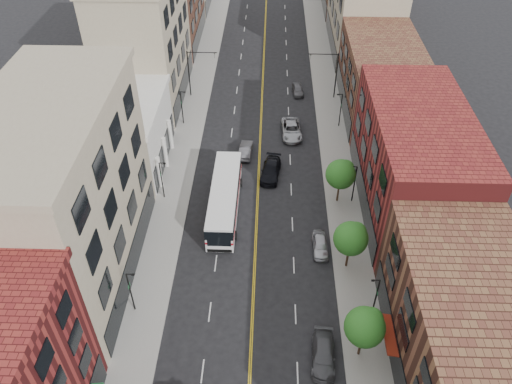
# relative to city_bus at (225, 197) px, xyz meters

# --- Properties ---
(sidewalk_left) EXTENTS (4.00, 110.00, 0.15)m
(sidewalk_left) POSITION_rel_city_bus_xyz_m (-6.36, 13.01, -1.94)
(sidewalk_left) COLOR gray
(sidewalk_left) RESTS_ON ground
(sidewalk_right) EXTENTS (4.00, 110.00, 0.15)m
(sidewalk_right) POSITION_rel_city_bus_xyz_m (13.64, 13.01, -1.94)
(sidewalk_right) COLOR gray
(sidewalk_right) RESTS_ON ground
(bldg_l_tanoffice) EXTENTS (10.00, 22.00, 18.00)m
(bldg_l_tanoffice) POSITION_rel_city_bus_xyz_m (-13.36, -8.99, 6.99)
(bldg_l_tanoffice) COLOR gray
(bldg_l_tanoffice) RESTS_ON ground
(bldg_l_white) EXTENTS (10.00, 14.00, 8.00)m
(bldg_l_white) POSITION_rel_city_bus_xyz_m (-13.36, 9.01, 1.99)
(bldg_l_white) COLOR silver
(bldg_l_white) RESTS_ON ground
(bldg_l_far_a) EXTENTS (10.00, 20.00, 18.00)m
(bldg_l_far_a) POSITION_rel_city_bus_xyz_m (-13.36, 26.01, 6.99)
(bldg_l_far_a) COLOR gray
(bldg_l_far_a) RESTS_ON ground
(bldg_l_far_b) EXTENTS (10.00, 20.00, 15.00)m
(bldg_l_far_b) POSITION_rel_city_bus_xyz_m (-13.36, 46.01, 5.49)
(bldg_l_far_b) COLOR brown
(bldg_l_far_b) RESTS_ON ground
(bldg_r_near) EXTENTS (10.00, 26.00, 10.00)m
(bldg_r_near) POSITION_rel_city_bus_xyz_m (20.64, -21.99, 2.99)
(bldg_r_near) COLOR brown
(bldg_r_near) RESTS_ON ground
(bldg_r_mid) EXTENTS (10.00, 22.00, 12.00)m
(bldg_r_mid) POSITION_rel_city_bus_xyz_m (20.64, 2.01, 3.99)
(bldg_r_mid) COLOR maroon
(bldg_r_mid) RESTS_ON ground
(bldg_r_far_a) EXTENTS (10.00, 20.00, 10.00)m
(bldg_r_far_a) POSITION_rel_city_bus_xyz_m (20.64, 23.01, 2.99)
(bldg_r_far_a) COLOR brown
(bldg_r_far_a) RESTS_ON ground
(bldg_r_far_b) EXTENTS (10.00, 22.00, 14.00)m
(bldg_r_far_b) POSITION_rel_city_bus_xyz_m (20.64, 44.01, 4.99)
(bldg_r_far_b) COLOR gray
(bldg_r_far_b) RESTS_ON ground
(tree_r_1) EXTENTS (3.40, 3.40, 5.59)m
(tree_r_1) POSITION_rel_city_bus_xyz_m (13.03, -17.92, 2.11)
(tree_r_1) COLOR black
(tree_r_1) RESTS_ON sidewalk_right
(tree_r_2) EXTENTS (3.40, 3.40, 5.59)m
(tree_r_2) POSITION_rel_city_bus_xyz_m (13.03, -7.92, 2.11)
(tree_r_2) COLOR black
(tree_r_2) RESTS_ON sidewalk_right
(tree_r_3) EXTENTS (3.40, 3.40, 5.59)m
(tree_r_3) POSITION_rel_city_bus_xyz_m (13.03, 2.08, 2.11)
(tree_r_3) COLOR black
(tree_r_3) RESTS_ON sidewalk_right
(lamp_l_1) EXTENTS (0.81, 0.55, 5.05)m
(lamp_l_1) POSITION_rel_city_bus_xyz_m (-7.31, -13.99, 0.96)
(lamp_l_1) COLOR black
(lamp_l_1) RESTS_ON sidewalk_left
(lamp_l_2) EXTENTS (0.81, 0.55, 5.05)m
(lamp_l_2) POSITION_rel_city_bus_xyz_m (-7.31, 2.01, 0.96)
(lamp_l_2) COLOR black
(lamp_l_2) RESTS_ON sidewalk_left
(lamp_l_3) EXTENTS (0.81, 0.55, 5.05)m
(lamp_l_3) POSITION_rel_city_bus_xyz_m (-7.31, 18.01, 0.96)
(lamp_l_3) COLOR black
(lamp_l_3) RESTS_ON sidewalk_left
(lamp_r_1) EXTENTS (0.81, 0.55, 5.05)m
(lamp_r_1) POSITION_rel_city_bus_xyz_m (14.59, -13.99, 0.96)
(lamp_r_1) COLOR black
(lamp_r_1) RESTS_ON sidewalk_right
(lamp_r_2) EXTENTS (0.81, 0.55, 5.05)m
(lamp_r_2) POSITION_rel_city_bus_xyz_m (14.59, 2.01, 0.96)
(lamp_r_2) COLOR black
(lamp_r_2) RESTS_ON sidewalk_right
(lamp_r_3) EXTENTS (0.81, 0.55, 5.05)m
(lamp_r_3) POSITION_rel_city_bus_xyz_m (14.59, 18.01, 0.96)
(lamp_r_3) COLOR black
(lamp_r_3) RESTS_ON sidewalk_right
(signal_mast_left) EXTENTS (4.49, 0.18, 7.20)m
(signal_mast_left) POSITION_rel_city_bus_xyz_m (-6.63, 26.01, 2.63)
(signal_mast_left) COLOR black
(signal_mast_left) RESTS_ON sidewalk_left
(signal_mast_right) EXTENTS (4.49, 0.18, 7.20)m
(signal_mast_right) POSITION_rel_city_bus_xyz_m (13.91, 26.01, 2.63)
(signal_mast_right) COLOR black
(signal_mast_right) RESTS_ON sidewalk_right
(city_bus) EXTENTS (3.34, 13.50, 3.46)m
(city_bus) POSITION_rel_city_bus_xyz_m (0.00, 0.00, 0.00)
(city_bus) COLOR silver
(city_bus) RESTS_ON ground
(car_parked_mid) EXTENTS (2.31, 4.97, 1.41)m
(car_parked_mid) POSITION_rel_city_bus_xyz_m (9.83, -18.54, -1.31)
(car_parked_mid) COLOR #46464A
(car_parked_mid) RESTS_ON ground
(car_parked_far) EXTENTS (1.70, 4.07, 1.38)m
(car_parked_far) POSITION_rel_city_bus_xyz_m (10.43, -5.72, -1.33)
(car_parked_far) COLOR #AFB0B7
(car_parked_far) RESTS_ON ground
(car_lane_behind) EXTENTS (1.78, 4.47, 1.45)m
(car_lane_behind) POSITION_rel_city_bus_xyz_m (1.84, 10.99, -1.29)
(car_lane_behind) COLOR #47464B
(car_lane_behind) RESTS_ON ground
(car_lane_a) EXTENTS (2.92, 5.66, 1.57)m
(car_lane_a) POSITION_rel_city_bus_xyz_m (5.14, 6.66, -1.23)
(car_lane_a) COLOR black
(car_lane_a) RESTS_ON ground
(car_lane_b) EXTENTS (3.01, 5.95, 1.61)m
(car_lane_b) POSITION_rel_city_bus_xyz_m (7.90, 15.78, -1.21)
(car_lane_b) COLOR #A2A3A9
(car_lane_b) RESTS_ON ground
(car_lane_c) EXTENTS (1.90, 3.97, 1.31)m
(car_lane_c) POSITION_rel_city_bus_xyz_m (9.14, 27.23, -1.36)
(car_lane_c) COLOR #55545A
(car_lane_c) RESTS_ON ground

